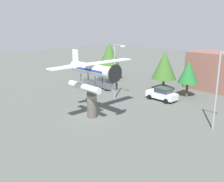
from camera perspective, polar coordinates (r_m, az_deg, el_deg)
The scene contains 10 objects.
ground_plane at distance 28.82m, azimuth -4.40°, elevation -5.75°, with size 140.00×140.00×0.00m, color #4C514C.
display_pedestal at distance 28.29m, azimuth -4.47°, elevation -2.66°, with size 1.10×1.10×3.26m, color #4C4742.
floatplane_monument at distance 27.38m, azimuth -4.43°, elevation 3.88°, with size 6.93×10.41×4.00m.
car_near_black at distance 40.92m, azimuth -1.60°, elevation 1.81°, with size 4.20×2.02×1.76m.
car_mid_silver at distance 35.22m, azimuth 11.02°, elevation -0.63°, with size 4.20×2.02×1.76m.
streetlight_primary at distance 34.41m, azimuth 0.84°, elevation 5.18°, with size 1.84×0.28×7.41m.
streetlight_secondary at distance 26.06m, azimuth 22.67°, elevation 1.06°, with size 1.84×0.28×7.59m.
tree_west at distance 47.58m, azimuth -0.58°, elevation 7.69°, with size 4.55×4.55×6.71m.
tree_east at distance 39.82m, azimuth 11.53°, elevation 5.59°, with size 3.74×3.74×6.00m.
tree_center_back at distance 37.17m, azimuth 16.53°, elevation 4.05°, with size 2.79×2.79×5.12m.
Camera 1 is at (21.23, -16.65, 10.15)m, focal length 41.28 mm.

